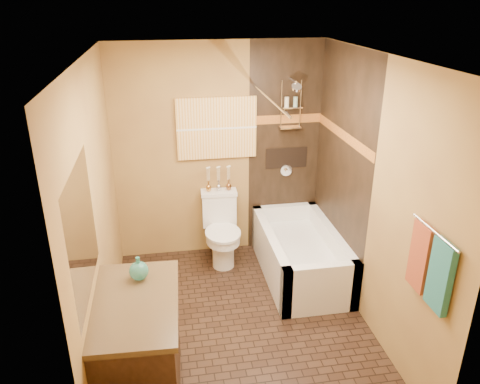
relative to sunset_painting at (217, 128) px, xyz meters
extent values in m
plane|color=black|center=(0.02, -1.48, -1.55)|extent=(3.00, 3.00, 0.00)
cube|color=#AD8943|center=(-1.18, -1.48, -0.30)|extent=(0.02, 3.00, 2.50)
cube|color=#AD8943|center=(1.22, -1.48, -0.30)|extent=(0.02, 3.00, 2.50)
cube|color=#AD8943|center=(0.02, 0.02, -0.30)|extent=(2.40, 0.02, 2.50)
cube|color=#AD8943|center=(0.02, -2.98, -0.30)|extent=(2.40, 0.02, 2.50)
plane|color=silver|center=(0.02, -1.48, 0.95)|extent=(3.00, 3.00, 0.00)
cube|color=black|center=(0.80, 0.01, -0.30)|extent=(0.85, 0.01, 2.50)
cube|color=black|center=(1.21, -0.73, -0.30)|extent=(0.01, 1.50, 2.50)
cube|color=brown|center=(0.80, 0.00, 0.07)|extent=(0.85, 0.01, 0.10)
cube|color=brown|center=(1.20, -0.73, 0.07)|extent=(0.01, 1.50, 0.10)
cube|color=black|center=(0.82, 0.01, -0.40)|extent=(0.50, 0.01, 0.25)
cylinder|color=silver|center=(0.82, -0.12, 0.53)|extent=(0.02, 0.26, 0.02)
cylinder|color=silver|center=(0.82, -0.28, 0.48)|extent=(0.11, 0.11, 0.09)
cylinder|color=silver|center=(0.82, -0.01, -0.55)|extent=(0.14, 0.02, 0.14)
cylinder|color=silver|center=(0.42, -0.73, 0.47)|extent=(0.03, 1.55, 0.03)
cylinder|color=silver|center=(1.17, -2.53, -0.10)|extent=(0.02, 0.55, 0.02)
cube|color=#1F6961|center=(1.18, -2.66, -0.37)|extent=(0.05, 0.22, 0.52)
cube|color=maroon|center=(1.18, -2.40, -0.37)|extent=(0.05, 0.22, 0.52)
cube|color=gold|center=(0.00, 0.00, 0.00)|extent=(0.90, 0.04, 0.70)
cube|color=white|center=(-1.16, -2.22, -0.05)|extent=(0.01, 1.00, 0.90)
cube|color=white|center=(0.82, -1.43, -1.27)|extent=(0.80, 0.10, 0.55)
cube|color=white|center=(0.82, -0.03, -1.27)|extent=(0.80, 0.10, 0.55)
cube|color=white|center=(0.47, -0.73, -1.27)|extent=(0.10, 1.50, 0.55)
cube|color=white|center=(1.17, -0.73, -1.27)|extent=(0.10, 1.50, 0.55)
cube|color=white|center=(0.82, -0.73, -1.38)|extent=(0.64, 1.34, 0.35)
cube|color=white|center=(0.00, -0.09, -0.97)|extent=(0.40, 0.20, 0.40)
cube|color=white|center=(0.00, -0.09, -0.75)|extent=(0.43, 0.22, 0.04)
cylinder|color=white|center=(0.00, -0.40, -1.35)|extent=(0.25, 0.25, 0.40)
cylinder|color=white|center=(0.00, -0.40, -1.18)|extent=(0.39, 0.39, 0.10)
cylinder|color=white|center=(0.00, -0.40, -1.12)|extent=(0.41, 0.41, 0.03)
cube|color=black|center=(-0.90, -2.22, -1.11)|extent=(0.65, 1.01, 0.88)
cube|color=black|center=(-0.89, -2.22, -0.65)|extent=(0.68, 1.07, 0.04)
camera|label=1|loc=(-0.61, -5.07, 1.39)|focal=35.00mm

